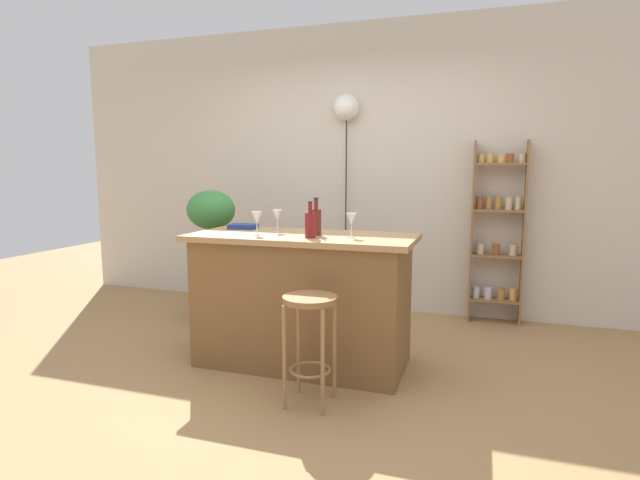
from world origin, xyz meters
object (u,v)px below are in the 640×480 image
object	(u,v)px
plant_stool	(213,293)
wine_glass_center	(351,220)
cookbook	(243,226)
potted_plant	(211,221)
spice_shelf	(497,232)
wine_glass_left	(257,218)
bar_stool	(310,325)
bottle_vinegar	(316,221)
bottle_soda_blue	(310,224)
pendant_globe_light	(347,109)
wine_glass_right	(277,216)

from	to	relation	value
plant_stool	wine_glass_center	distance (m)	1.91
cookbook	potted_plant	bearing A→B (deg)	125.98
spice_shelf	wine_glass_left	size ratio (longest dim) A/B	10.06
wine_glass_center	cookbook	xyz separation A→B (m)	(-0.92, 0.24, -0.10)
bar_stool	bottle_vinegar	world-z (taller)	bottle_vinegar
bottle_soda_blue	pendant_globe_light	size ratio (longest dim) A/B	0.12
wine_glass_left	wine_glass_right	bearing A→B (deg)	69.35
spice_shelf	wine_glass_center	xyz separation A→B (m)	(-0.96, -1.54, 0.22)
potted_plant	pendant_globe_light	bearing A→B (deg)	36.42
potted_plant	cookbook	xyz separation A→B (m)	(0.61, -0.57, 0.03)
plant_stool	wine_glass_center	size ratio (longest dim) A/B	3.04
bottle_soda_blue	wine_glass_center	bearing A→B (deg)	22.02
wine_glass_left	wine_glass_center	world-z (taller)	same
bar_stool	wine_glass_right	bearing A→B (deg)	126.36
spice_shelf	cookbook	bearing A→B (deg)	-145.24
potted_plant	cookbook	size ratio (longest dim) A/B	3.38
bottle_soda_blue	wine_glass_right	xyz separation A→B (m)	(-0.33, 0.21, 0.03)
spice_shelf	wine_glass_center	distance (m)	1.83
bottle_vinegar	wine_glass_right	bearing A→B (deg)	168.20
wine_glass_center	pendant_globe_light	xyz separation A→B (m)	(-0.47, 1.59, 0.92)
bottle_vinegar	wine_glass_left	xyz separation A→B (m)	(-0.39, -0.13, 0.02)
bar_stool	cookbook	xyz separation A→B (m)	(-0.82, 0.77, 0.47)
bottle_vinegar	pendant_globe_light	size ratio (longest dim) A/B	0.12
wine_glass_left	wine_glass_center	xyz separation A→B (m)	(0.65, 0.08, 0.00)
spice_shelf	pendant_globe_light	world-z (taller)	pendant_globe_light
wine_glass_right	potted_plant	bearing A→B (deg)	143.95
plant_stool	bottle_vinegar	distance (m)	1.68
plant_stool	wine_glass_left	distance (m)	1.49
plant_stool	potted_plant	size ratio (longest dim) A/B	0.70
plant_stool	pendant_globe_light	world-z (taller)	pendant_globe_light
cookbook	bar_stool	bearing A→B (deg)	-54.55
wine_glass_right	plant_stool	bearing A→B (deg)	143.95
bar_stool	wine_glass_left	bearing A→B (deg)	140.46
wine_glass_left	bottle_soda_blue	bearing A→B (deg)	-2.69
wine_glass_right	bar_stool	bearing A→B (deg)	-53.64
bar_stool	wine_glass_right	world-z (taller)	wine_glass_right
bottle_vinegar	bar_stool	bearing A→B (deg)	-74.74
bottle_soda_blue	cookbook	bearing A→B (deg)	153.11
bottle_vinegar	cookbook	bearing A→B (deg)	163.62
potted_plant	bottle_soda_blue	distance (m)	1.57
cookbook	pendant_globe_light	world-z (taller)	pendant_globe_light
bar_stool	potted_plant	size ratio (longest dim) A/B	0.93
wine_glass_left	pendant_globe_light	xyz separation A→B (m)	(0.18, 1.67, 0.92)
spice_shelf	bottle_vinegar	xyz separation A→B (m)	(-1.22, -1.50, 0.20)
bar_stool	spice_shelf	world-z (taller)	spice_shelf
bottle_soda_blue	bottle_vinegar	bearing A→B (deg)	93.60
plant_stool	bottle_soda_blue	size ratio (longest dim) A/B	2.04
wine_glass_left	pendant_globe_light	distance (m)	1.92
wine_glass_left	wine_glass_center	distance (m)	0.66
pendant_globe_light	spice_shelf	bearing A→B (deg)	-1.88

